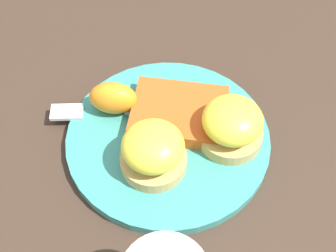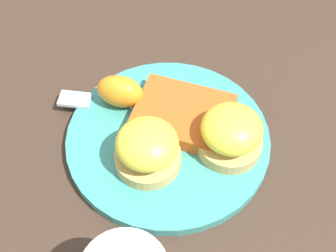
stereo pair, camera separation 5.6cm
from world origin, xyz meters
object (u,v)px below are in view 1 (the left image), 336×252
object	(u,v)px
sandwich_benedict_right	(232,125)
orange_wedge	(113,98)
fork	(118,111)
hashbrown_patty	(179,113)
sandwich_benedict_left	(153,151)

from	to	relation	value
sandwich_benedict_right	orange_wedge	bearing A→B (deg)	-10.30
orange_wedge	fork	xyz separation A→B (m)	(-0.01, 0.00, -0.02)
orange_wedge	fork	bearing A→B (deg)	145.90
hashbrown_patty	orange_wedge	bearing A→B (deg)	-2.09
sandwich_benedict_left	sandwich_benedict_right	xyz separation A→B (m)	(-0.09, -0.05, 0.00)
orange_wedge	fork	distance (m)	0.02
orange_wedge	fork	size ratio (longest dim) A/B	0.30
sandwich_benedict_right	fork	world-z (taller)	sandwich_benedict_right
hashbrown_patty	orange_wedge	xyz separation A→B (m)	(0.08, -0.00, 0.01)
sandwich_benedict_left	sandwich_benedict_right	distance (m)	0.10
sandwich_benedict_right	hashbrown_patty	world-z (taller)	sandwich_benedict_right
sandwich_benedict_right	orange_wedge	distance (m)	0.15
sandwich_benedict_right	orange_wedge	world-z (taller)	sandwich_benedict_right
sandwich_benedict_left	fork	xyz separation A→B (m)	(0.06, -0.07, -0.03)
hashbrown_patty	orange_wedge	size ratio (longest dim) A/B	1.95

